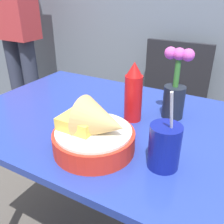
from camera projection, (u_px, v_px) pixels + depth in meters
dining_table at (116, 147)px, 0.95m from camera, size 1.11×0.72×0.76m
chair_far_window at (169, 104)px, 1.55m from camera, size 0.40×0.40×0.90m
food_basket at (96, 133)px, 0.70m from camera, size 0.24×0.24×0.16m
ketchup_bottle at (133, 93)px, 0.85m from camera, size 0.06×0.06×0.21m
drink_cup at (164, 148)px, 0.64m from camera, size 0.08×0.08×0.23m
flower_vase at (175, 90)px, 0.87m from camera, size 0.10×0.08×0.25m
person_standing at (13, 13)px, 1.71m from camera, size 0.32×0.20×1.76m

